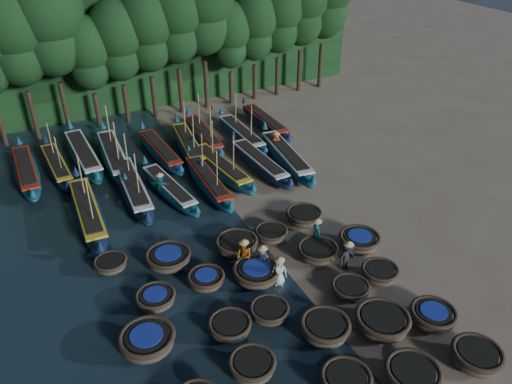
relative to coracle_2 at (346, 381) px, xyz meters
name	(u,v)px	position (x,y,z in m)	size (l,w,h in m)	color
ground	(269,251)	(1.38, 8.76, -0.42)	(120.00, 120.00, 0.00)	#7C705B
foliage_wall	(136,46)	(1.38, 32.26, 4.58)	(40.00, 3.00, 10.00)	black
coracle_2	(346,381)	(0.00, 0.00, 0.00)	(2.40, 2.40, 0.73)	brown
coracle_3	(412,375)	(2.38, -0.98, 0.06)	(2.21, 2.21, 0.84)	brown
coracle_4	(476,357)	(5.26, -1.46, 0.06)	(2.17, 2.17, 0.83)	brown
coracle_6	(252,366)	(-2.86, 2.23, 0.00)	(2.21, 2.21, 0.73)	brown
coracle_7	(325,328)	(0.73, 2.51, 0.07)	(2.54, 2.54, 0.85)	brown
coracle_8	(382,322)	(3.13, 1.71, 0.06)	(2.41, 2.41, 0.84)	brown
coracle_9	(433,316)	(5.34, 1.00, 0.03)	(2.35, 2.35, 0.77)	brown
coracle_10	(147,341)	(-6.17, 5.26, 0.07)	(2.51, 2.51, 0.85)	brown
coracle_11	(230,326)	(-2.78, 4.53, -0.04)	(2.09, 2.09, 0.67)	brown
coracle_12	(269,311)	(-0.84, 4.55, -0.05)	(2.08, 2.08, 0.64)	brown
coracle_13	(350,289)	(3.20, 4.08, -0.04)	(2.19, 2.19, 0.66)	brown
coracle_14	(380,273)	(5.10, 4.31, 0.01)	(2.00, 2.00, 0.75)	brown
coracle_15	(156,298)	(-5.09, 7.62, -0.04)	(2.07, 2.07, 0.66)	brown
coracle_16	(206,279)	(-2.55, 7.76, -0.02)	(2.18, 2.18, 0.68)	brown
coracle_17	(256,272)	(-0.22, 7.03, 0.03)	(2.69, 2.69, 0.78)	brown
coracle_18	(318,251)	(3.33, 7.08, 0.01)	(2.14, 2.14, 0.75)	brown
coracle_19	(359,241)	(5.75, 6.79, 0.06)	(2.22, 2.22, 0.83)	brown
coracle_20	(111,264)	(-6.35, 11.00, -0.05)	(1.67, 1.67, 0.64)	brown
coracle_21	(169,258)	(-3.66, 10.05, 0.03)	(2.32, 2.32, 0.77)	brown
coracle_22	(237,245)	(-0.15, 9.45, 0.05)	(2.34, 2.34, 0.81)	brown
coracle_23	(271,234)	(1.97, 9.58, -0.04)	(2.05, 2.05, 0.67)	brown
coracle_24	(304,216)	(4.37, 10.12, 0.02)	(2.27, 2.27, 0.77)	brown
long_boat_2	(88,212)	(-6.48, 15.83, 0.17)	(1.81, 8.78, 3.73)	#0E1F33
long_boat_3	(133,188)	(-3.50, 17.31, 0.18)	(2.02, 8.81, 3.75)	#0E1F33
long_boat_4	(169,189)	(-1.50, 16.34, 0.09)	(2.29, 7.48, 1.33)	#0E3D50
long_boat_5	(208,182)	(0.96, 16.04, 0.11)	(1.66, 7.92, 3.37)	#0E3D50
long_boat_6	(221,168)	(2.39, 17.31, 0.13)	(2.34, 8.17, 3.49)	#0E3D50
long_boat_7	(259,163)	(4.99, 16.81, 0.12)	(1.75, 8.05, 1.42)	#0E1F33
long_boat_8	(286,157)	(6.98, 16.65, 0.17)	(2.58, 8.77, 1.55)	#0E3D50
long_boat_9	(27,171)	(-9.09, 22.57, 0.14)	(1.53, 8.35, 1.47)	#0E3D50
long_boat_10	(57,166)	(-7.23, 22.57, 0.09)	(1.72, 7.53, 3.20)	#0E1F33
long_boat_11	(84,155)	(-5.36, 23.18, 0.19)	(1.84, 9.09, 1.60)	#0E3D50
long_boat_12	(114,156)	(-3.54, 22.04, 0.19)	(2.10, 9.02, 3.84)	#0E3D50
long_boat_13	(161,151)	(-0.41, 21.48, 0.12)	(1.78, 7.99, 1.41)	navy
long_boat_14	(189,145)	(1.65, 21.43, 0.13)	(2.44, 8.14, 3.48)	#0E3D50
long_boat_15	(204,135)	(3.25, 22.49, 0.12)	(1.82, 7.99, 3.40)	navy
long_boat_16	(242,134)	(5.86, 21.41, 0.11)	(1.43, 7.91, 3.36)	navy
long_boat_17	(265,122)	(8.47, 22.58, 0.12)	(1.45, 8.03, 1.41)	#0E1F33
fisherman_0	(279,270)	(0.61, 6.28, 0.42)	(0.89, 0.77, 1.73)	silver
fisherman_1	(316,232)	(3.81, 7.99, 0.51)	(0.52, 0.62, 1.85)	#195C69
fisherman_2	(244,255)	(-0.40, 8.03, 0.49)	(0.81, 0.96, 1.93)	#C4691A
fisherman_3	(347,256)	(4.13, 5.68, 0.44)	(1.16, 0.81, 1.84)	black
fisherman_4	(262,258)	(0.32, 7.47, 0.41)	(0.73, 0.94, 1.69)	silver
fisherman_5	(161,185)	(-1.98, 16.46, 0.42)	(1.48, 1.27, 1.81)	#195C69
fisherman_6	(276,143)	(7.12, 18.36, 0.46)	(0.95, 0.91, 1.84)	#C4691A
tree_3	(12,31)	(-7.72, 28.76, 7.58)	(4.92, 4.92, 11.60)	black
tree_4	(46,18)	(-5.42, 28.76, 8.25)	(5.34, 5.34, 12.58)	black
tree_5	(87,52)	(-3.12, 28.76, 5.55)	(3.68, 3.68, 8.68)	black
tree_6	(117,39)	(-0.82, 28.76, 6.23)	(4.09, 4.09, 9.65)	black
tree_7	(146,27)	(1.48, 28.76, 6.90)	(4.51, 4.51, 10.63)	black
tree_8	(174,14)	(3.78, 28.76, 7.58)	(4.92, 4.92, 11.60)	black
tree_9	(202,2)	(6.08, 28.76, 8.25)	(5.34, 5.34, 12.58)	black
tree_10	(230,34)	(8.38, 28.76, 5.55)	(3.68, 3.68, 8.68)	black
tree_11	(254,23)	(10.68, 28.76, 6.23)	(4.09, 4.09, 9.65)	black
tree_12	(279,12)	(12.98, 28.76, 6.90)	(4.51, 4.51, 10.63)	black
tree_13	(302,1)	(15.28, 28.76, 7.58)	(4.92, 4.92, 11.60)	black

